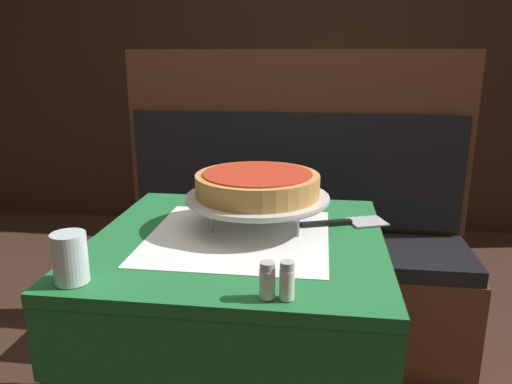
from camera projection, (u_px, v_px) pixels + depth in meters
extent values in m
cube|color=#1E6B33|center=(238.00, 242.00, 1.33)|extent=(0.76, 0.76, 0.03)
cube|color=white|center=(238.00, 236.00, 1.32)|extent=(0.47, 0.47, 0.00)
cube|color=#1E6B33|center=(239.00, 278.00, 1.36)|extent=(0.76, 0.76, 0.18)
cube|color=#4C331E|center=(161.00, 299.00, 1.80)|extent=(0.05, 0.05, 0.72)
cube|color=#4C331E|center=(356.00, 312.00, 1.72)|extent=(0.05, 0.05, 0.72)
cube|color=red|center=(332.00, 138.00, 2.93)|extent=(0.74, 0.74, 0.03)
cube|color=white|center=(332.00, 135.00, 2.92)|extent=(0.46, 0.46, 0.00)
cube|color=red|center=(331.00, 155.00, 2.96)|extent=(0.73, 0.73, 0.18)
cube|color=#4C331E|center=(269.00, 214.00, 2.75)|extent=(0.05, 0.05, 0.72)
cube|color=#4C331E|center=(393.00, 219.00, 2.67)|extent=(0.05, 0.05, 0.72)
cube|color=#4C331E|center=(279.00, 184.00, 3.39)|extent=(0.05, 0.05, 0.72)
cube|color=#4C331E|center=(380.00, 187.00, 3.31)|extent=(0.05, 0.05, 0.72)
cube|color=brown|center=(290.00, 299.00, 2.13)|extent=(1.46, 0.45, 0.41)
cube|color=black|center=(291.00, 248.00, 2.07)|extent=(1.43, 0.44, 0.06)
cube|color=brown|center=(296.00, 142.00, 2.14)|extent=(1.46, 0.06, 0.77)
cube|color=black|center=(295.00, 170.00, 2.13)|extent=(1.40, 0.02, 0.49)
cube|color=black|center=(293.00, 56.00, 3.39)|extent=(6.00, 0.04, 2.40)
cylinder|color=#ADADB2|center=(263.00, 200.00, 1.52)|extent=(0.01, 0.01, 0.07)
cylinder|color=#ADADB2|center=(211.00, 220.00, 1.34)|extent=(0.01, 0.01, 0.07)
cylinder|color=#ADADB2|center=(298.00, 223.00, 1.31)|extent=(0.01, 0.01, 0.07)
cylinder|color=#ADADB2|center=(257.00, 202.00, 1.38)|extent=(0.27, 0.27, 0.01)
cylinder|color=silver|center=(257.00, 200.00, 1.38)|extent=(0.38, 0.38, 0.01)
cylinder|color=silver|center=(257.00, 197.00, 1.37)|extent=(0.40, 0.40, 0.01)
cylinder|color=#C68E47|center=(257.00, 185.00, 1.36)|extent=(0.34, 0.34, 0.06)
cylinder|color=red|center=(257.00, 174.00, 1.36)|extent=(0.30, 0.30, 0.01)
cube|color=#BCBCC1|center=(367.00, 221.00, 1.43)|extent=(0.12, 0.11, 0.00)
cube|color=black|center=(326.00, 223.00, 1.40)|extent=(0.15, 0.07, 0.01)
cylinder|color=silver|center=(70.00, 258.00, 1.05)|extent=(0.07, 0.07, 0.11)
cylinder|color=silver|center=(267.00, 284.00, 0.98)|extent=(0.03, 0.03, 0.06)
cylinder|color=#B7B7BC|center=(267.00, 266.00, 0.97)|extent=(0.03, 0.03, 0.02)
cylinder|color=silver|center=(287.00, 284.00, 0.98)|extent=(0.03, 0.03, 0.06)
cylinder|color=#B7B7BC|center=(287.00, 266.00, 0.97)|extent=(0.03, 0.03, 0.02)
cube|color=black|center=(316.00, 134.00, 2.87)|extent=(0.12, 0.12, 0.03)
cylinder|color=black|center=(316.00, 120.00, 2.85)|extent=(0.01, 0.01, 0.13)
cylinder|color=#99194C|center=(316.00, 121.00, 2.89)|extent=(0.04, 0.04, 0.10)
cylinder|color=gold|center=(316.00, 123.00, 2.82)|extent=(0.04, 0.04, 0.10)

